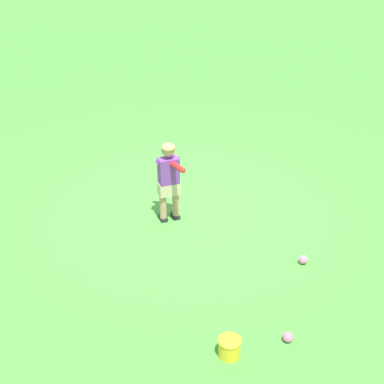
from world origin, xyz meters
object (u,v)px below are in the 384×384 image
at_px(play_ball_near_batter, 288,337).
at_px(play_ball_by_bucket, 303,260).
at_px(toy_bucket, 229,347).
at_px(child_batter, 169,175).

bearing_deg(play_ball_near_batter, play_ball_by_bucket, 178.02).
height_order(play_ball_by_bucket, toy_bucket, toy_bucket).
relative_size(play_ball_near_batter, toy_bucket, 0.46).
distance_m(play_ball_by_bucket, play_ball_near_batter, 1.27).
bearing_deg(child_batter, play_ball_near_batter, 43.59).
relative_size(child_batter, play_ball_by_bucket, 10.56).
bearing_deg(play_ball_by_bucket, play_ball_near_batter, -1.98).
bearing_deg(play_ball_by_bucket, child_batter, -106.53).
height_order(play_ball_by_bucket, play_ball_near_batter, play_ball_by_bucket).
height_order(child_batter, play_ball_by_bucket, child_batter).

